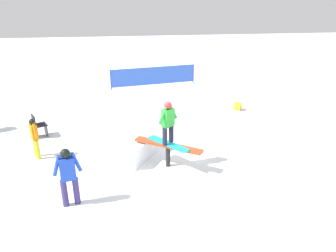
# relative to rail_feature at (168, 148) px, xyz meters

# --- Properties ---
(ground_plane) EXTENTS (60.00, 60.00, 0.00)m
(ground_plane) POSITION_rel_rail_feature_xyz_m (0.00, 0.00, -0.64)
(ground_plane) COLOR white
(rail_feature) EXTENTS (2.01, 1.46, 0.76)m
(rail_feature) POSITION_rel_rail_feature_xyz_m (0.00, 0.00, 0.00)
(rail_feature) COLOR black
(rail_feature) RESTS_ON ground
(snow_kicker_ramp) EXTENTS (2.33, 2.25, 0.62)m
(snow_kicker_ramp) POSITION_rel_rail_feature_xyz_m (-1.38, 0.92, -0.33)
(snow_kicker_ramp) COLOR white
(snow_kicker_ramp) RESTS_ON ground
(main_rider_on_rail) EXTENTS (1.19, 1.36, 1.37)m
(main_rider_on_rail) POSITION_rel_rail_feature_xyz_m (0.00, 0.00, 0.80)
(main_rider_on_rail) COLOR #19B7CF
(main_rider_on_rail) RESTS_ON rail_feature
(bystander_orange) EXTENTS (0.34, 0.52, 1.37)m
(bystander_orange) POSITION_rel_rail_feature_xyz_m (-4.19, 1.10, 0.13)
(bystander_orange) COLOR gold
(bystander_orange) RESTS_ON ground
(bystander_blue) EXTENTS (0.72, 0.32, 1.60)m
(bystander_blue) POSITION_rel_rail_feature_xyz_m (-2.72, -1.64, 0.25)
(bystander_blue) COLOR #3D3372
(bystander_blue) RESTS_ON ground
(folding_chair) EXTENTS (0.59, 0.59, 0.88)m
(folding_chair) POSITION_rel_rail_feature_xyz_m (-4.49, 2.80, -0.23)
(folding_chair) COLOR #3F3F44
(folding_chair) RESTS_ON ground
(backpack_on_snow) EXTENTS (0.37, 0.37, 0.34)m
(backpack_on_snow) POSITION_rel_rail_feature_xyz_m (3.80, 4.65, -0.47)
(backpack_on_snow) COLOR yellow
(backpack_on_snow) RESTS_ON ground
(safety_fence) EXTENTS (4.78, 0.87, 1.10)m
(safety_fence) POSITION_rel_rail_feature_xyz_m (0.34, 9.03, -0.04)
(safety_fence) COLOR blue
(safety_fence) RESTS_ON ground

